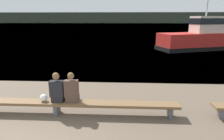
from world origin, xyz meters
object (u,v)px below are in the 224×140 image
(person_right, at_px, (72,89))
(tugboat_red, at_px, (203,39))
(bench_main, at_px, (57,104))
(person_left, at_px, (57,89))
(shopping_bag, at_px, (44,98))

(person_right, distance_m, tugboat_red, 18.55)
(bench_main, height_order, person_left, person_left)
(person_right, xyz_separation_m, tugboat_red, (10.14, 15.53, 0.19))
(person_right, relative_size, tugboat_red, 0.10)
(bench_main, xyz_separation_m, person_right, (0.54, 0.01, 0.51))
(person_right, bearing_deg, tugboat_red, 56.87)
(person_right, xyz_separation_m, shopping_bag, (-0.97, -0.02, -0.31))
(tugboat_red, bearing_deg, person_right, 127.76)
(person_left, distance_m, person_right, 0.49)
(shopping_bag, bearing_deg, bench_main, 1.09)
(shopping_bag, relative_size, tugboat_red, 0.03)
(bench_main, xyz_separation_m, person_left, (0.05, 0.01, 0.52))
(person_left, height_order, tugboat_red, tugboat_red)
(bench_main, height_order, person_right, person_right)
(tugboat_red, bearing_deg, shopping_bag, 125.36)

